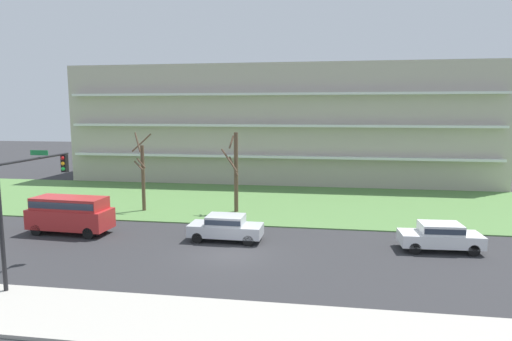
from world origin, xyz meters
TOP-DOWN VIEW (x-y plane):
  - ground at (0.00, 0.00)m, footprint 160.00×160.00m
  - sidewalk_curb_near at (0.00, -8.00)m, footprint 80.00×4.00m
  - grass_lawn_strip at (0.00, 14.00)m, footprint 80.00×16.00m
  - apartment_building at (0.00, 27.69)m, footprint 45.34×12.33m
  - tree_far_left at (-8.91, 9.18)m, footprint 1.45×1.67m
  - tree_left at (-1.71, 9.81)m, footprint 1.47×1.62m
  - sedan_silver_near_left at (-0.81, 2.50)m, footprint 4.43×1.88m
  - van_red_center_left at (-10.97, 2.50)m, footprint 5.30×2.27m
  - sedan_white_center_right at (11.48, 2.50)m, footprint 4.48×2.00m
  - traffic_signal_mast at (-8.40, -4.81)m, footprint 0.90×5.21m

SIDE VIEW (x-z plane):
  - ground at x=0.00m, z-range 0.00..0.00m
  - grass_lawn_strip at x=0.00m, z-range 0.00..0.08m
  - sidewalk_curb_near at x=0.00m, z-range 0.00..0.15m
  - sedan_silver_near_left at x=-0.81m, z-range 0.09..1.66m
  - sedan_white_center_right at x=11.48m, z-range 0.09..1.66m
  - van_red_center_left at x=-10.97m, z-range 0.22..2.58m
  - tree_far_left at x=-8.91m, z-range -0.10..6.06m
  - tree_left at x=-1.71m, z-range 0.16..6.35m
  - traffic_signal_mast at x=-8.40m, z-range 1.11..7.09m
  - apartment_building at x=0.00m, z-range 0.00..12.61m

